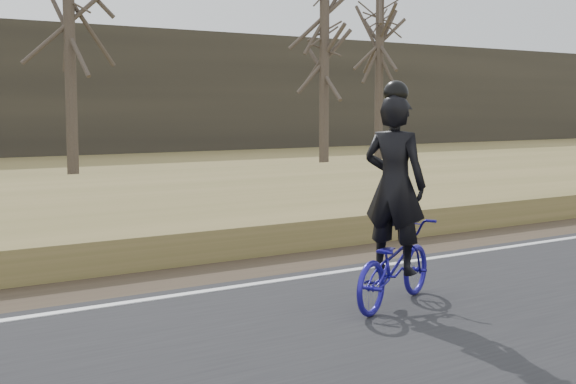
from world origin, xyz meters
TOP-DOWN VIEW (x-y plane):
  - ground at (0.00, 0.00)m, footprint 120.00×120.00m
  - road at (0.00, -2.50)m, footprint 120.00×6.00m
  - edge_line at (0.00, 0.20)m, footprint 120.00×0.12m
  - shoulder at (0.00, 1.20)m, footprint 120.00×1.60m
  - embankment at (0.00, 4.20)m, footprint 120.00×5.00m
  - ballast at (0.00, 8.00)m, footprint 120.00×3.00m
  - railroad at (0.00, 8.00)m, footprint 120.00×2.40m
  - cyclist at (1.28, -1.48)m, footprint 1.78×1.22m
  - bare_tree_center at (4.21, 16.70)m, footprint 0.36×0.36m
  - bare_tree_right at (12.91, 15.20)m, footprint 0.36×0.36m
  - bare_tree_far_right at (18.21, 18.36)m, footprint 0.36×0.36m

SIDE VIEW (x-z plane):
  - ground at x=0.00m, z-range 0.00..0.00m
  - shoulder at x=0.00m, z-range 0.00..0.04m
  - road at x=0.00m, z-range 0.00..0.06m
  - edge_line at x=0.00m, z-range 0.06..0.07m
  - embankment at x=0.00m, z-range 0.00..0.44m
  - ballast at x=0.00m, z-range 0.00..0.45m
  - railroad at x=0.00m, z-range 0.38..0.67m
  - cyclist at x=1.28m, z-range -0.33..2.04m
  - bare_tree_right at x=12.91m, z-range 0.00..7.25m
  - bare_tree_far_right at x=18.21m, z-range 0.00..8.51m
  - bare_tree_center at x=4.21m, z-range 0.00..8.80m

